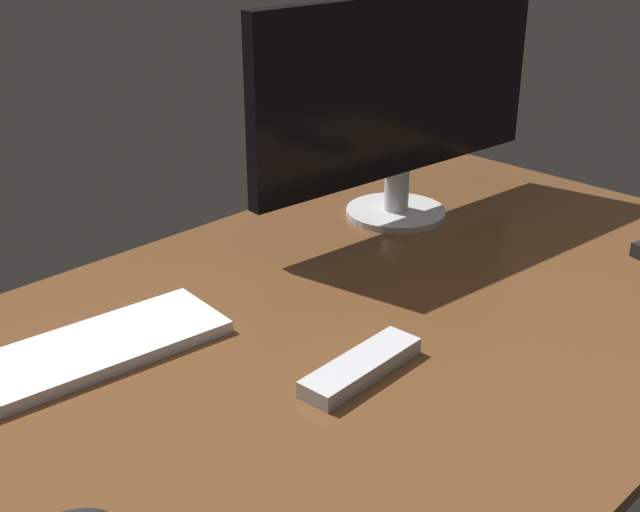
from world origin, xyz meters
TOP-DOWN VIEW (x-y plane):
  - desk at (0.00, 0.00)cm, footprint 140.00×84.00cm
  - monitor at (31.36, 21.44)cm, footprint 61.34×17.54cm
  - keyboard at (-33.65, 18.02)cm, footprint 38.41×16.58cm
  - tv_remote at (-11.76, -9.10)cm, footprint 17.80×5.69cm

SIDE VIEW (x-z plane):
  - desk at x=0.00cm, z-range 0.00..2.00cm
  - keyboard at x=-33.65cm, z-range 2.00..3.58cm
  - tv_remote at x=-11.76cm, z-range 2.00..4.11cm
  - monitor at x=31.36cm, z-range 4.16..41.90cm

